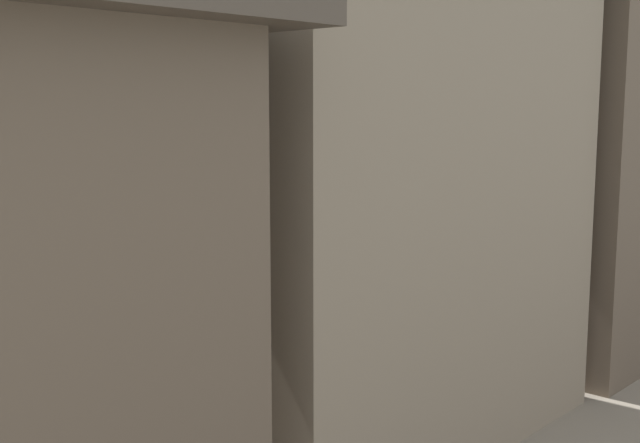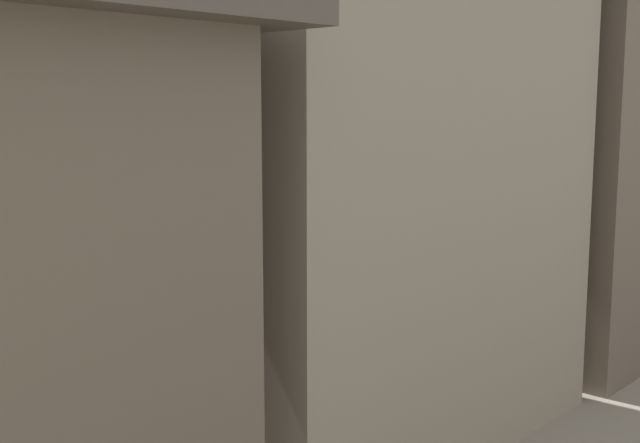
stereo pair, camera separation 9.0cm
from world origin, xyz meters
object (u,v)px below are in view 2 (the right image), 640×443
at_px(boat_moored_nearest, 622,176).
at_px(boat_midriver_drifting, 445,222).
at_px(house_waterfront_second, 348,124).
at_px(boat_moored_second, 292,326).
at_px(house_waterfront_tall, 577,118).
at_px(boat_upstream_distant, 484,273).
at_px(boat_moored_far, 571,240).
at_px(boat_midriver_upstream, 24,399).

distance_m(boat_moored_nearest, boat_midriver_drifting, 27.00).
distance_m(boat_midriver_drifting, house_waterfront_second, 23.71).
relative_size(boat_moored_second, house_waterfront_second, 0.52).
bearing_deg(house_waterfront_tall, boat_moored_nearest, 111.12).
xyz_separation_m(boat_upstream_distant, house_waterfront_tall, (5.03, -5.01, 4.64)).
height_order(boat_moored_nearest, boat_moored_far, boat_moored_far).
bearing_deg(house_waterfront_second, boat_moored_far, 106.65).
bearing_deg(boat_midriver_drifting, boat_moored_far, -10.06).
height_order(boat_moored_far, house_waterfront_second, house_waterfront_second).
xyz_separation_m(boat_moored_far, boat_midriver_drifting, (-6.19, 1.10, -0.07)).
height_order(boat_moored_nearest, boat_midriver_upstream, boat_moored_nearest).
bearing_deg(boat_midriver_upstream, boat_midriver_drifting, 105.87).
bearing_deg(house_waterfront_second, boat_midriver_upstream, -159.14).
bearing_deg(boat_moored_far, boat_upstream_distant, -84.22).
height_order(boat_midriver_drifting, house_waterfront_second, house_waterfront_second).
height_order(boat_moored_second, boat_upstream_distant, boat_upstream_distant).
bearing_deg(boat_moored_far, boat_moored_nearest, 109.19).
bearing_deg(boat_midriver_upstream, boat_moored_far, 90.27).
bearing_deg(boat_moored_second, boat_moored_nearest, 103.06).
bearing_deg(boat_upstream_distant, house_waterfront_second, -67.30).
relative_size(boat_midriver_upstream, house_waterfront_tall, 0.50).
bearing_deg(house_waterfront_second, house_waterfront_tall, 89.15).
distance_m(boat_moored_nearest, boat_moored_second, 43.49).
xyz_separation_m(boat_moored_second, house_waterfront_tall, (5.62, 2.36, 4.80)).
height_order(boat_upstream_distant, house_waterfront_tall, house_waterfront_tall).
bearing_deg(boat_moored_far, boat_midriver_drifting, 169.94).
relative_size(boat_upstream_distant, house_waterfront_second, 0.49).
bearing_deg(boat_moored_nearest, boat_moored_far, -70.81).
distance_m(boat_moored_second, boat_upstream_distant, 7.40).
bearing_deg(boat_midriver_upstream, house_waterfront_tall, 57.54).
height_order(boat_moored_nearest, boat_moored_second, boat_moored_nearest).
bearing_deg(house_waterfront_tall, boat_moored_far, 115.37).
distance_m(boat_moored_nearest, house_waterfront_tall, 43.14).
distance_m(boat_moored_far, boat_midriver_drifting, 6.29).
xyz_separation_m(boat_moored_second, boat_upstream_distant, (0.59, 7.38, 0.17)).
bearing_deg(house_waterfront_tall, boat_midriver_upstream, -122.46).
xyz_separation_m(boat_moored_far, house_waterfront_second, (5.65, -18.90, 4.63)).
xyz_separation_m(boat_moored_nearest, boat_moored_far, (9.70, -27.87, 0.06)).
xyz_separation_m(boat_midriver_drifting, boat_upstream_distant, (6.91, -8.21, 0.06)).
height_order(boat_midriver_upstream, boat_upstream_distant, boat_upstream_distant).
relative_size(boat_moored_nearest, boat_moored_far, 0.83).
bearing_deg(boat_midriver_upstream, house_waterfront_second, 20.86).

